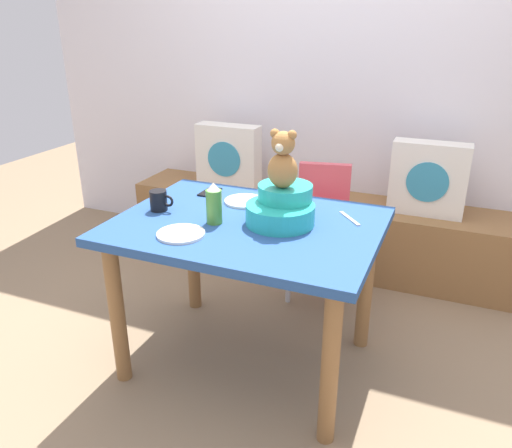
% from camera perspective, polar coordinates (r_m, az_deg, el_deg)
% --- Properties ---
extents(ground_plane, '(8.00, 8.00, 0.00)m').
position_cam_1_polar(ground_plane, '(2.59, -0.88, -15.05)').
color(ground_plane, '#8C7256').
extents(back_wall, '(4.40, 0.10, 2.60)m').
position_cam_1_polar(back_wall, '(3.45, 9.11, 17.62)').
color(back_wall, silver).
rests_on(back_wall, ground_plane).
extents(window_bench, '(2.60, 0.44, 0.46)m').
position_cam_1_polar(window_bench, '(3.45, 6.94, -0.68)').
color(window_bench, olive).
rests_on(window_bench, ground_plane).
extents(pillow_floral_left, '(0.44, 0.15, 0.44)m').
position_cam_1_polar(pillow_floral_left, '(3.50, -3.13, 7.60)').
color(pillow_floral_left, white).
rests_on(pillow_floral_left, window_bench).
extents(pillow_floral_right, '(0.44, 0.15, 0.44)m').
position_cam_1_polar(pillow_floral_right, '(3.18, 18.93, 4.85)').
color(pillow_floral_right, white).
rests_on(pillow_floral_right, window_bench).
extents(book_stack, '(0.20, 0.14, 0.06)m').
position_cam_1_polar(book_stack, '(3.36, 7.04, 3.46)').
color(book_stack, '#386566').
rests_on(book_stack, window_bench).
extents(dining_table, '(1.15, 0.87, 0.74)m').
position_cam_1_polar(dining_table, '(2.26, -0.97, -2.40)').
color(dining_table, '#264C8C').
rests_on(dining_table, ground_plane).
extents(highchair, '(0.38, 0.50, 0.79)m').
position_cam_1_polar(highchair, '(2.91, 7.45, 1.04)').
color(highchair, '#D84C59').
rests_on(highchair, ground_plane).
extents(infant_seat_teal, '(0.30, 0.33, 0.16)m').
position_cam_1_polar(infant_seat_teal, '(2.19, 2.94, 1.95)').
color(infant_seat_teal, '#25ADA1').
rests_on(infant_seat_teal, dining_table).
extents(teddy_bear, '(0.13, 0.12, 0.25)m').
position_cam_1_polar(teddy_bear, '(2.12, 3.05, 7.16)').
color(teddy_bear, '#A9723C').
rests_on(teddy_bear, infant_seat_teal).
extents(ketchup_bottle, '(0.07, 0.07, 0.18)m').
position_cam_1_polar(ketchup_bottle, '(2.18, -4.78, 2.26)').
color(ketchup_bottle, '#4C8C33').
rests_on(ketchup_bottle, dining_table).
extents(coffee_mug, '(0.12, 0.08, 0.09)m').
position_cam_1_polar(coffee_mug, '(2.37, -10.92, 2.63)').
color(coffee_mug, black).
rests_on(coffee_mug, dining_table).
extents(dinner_plate_near, '(0.20, 0.20, 0.01)m').
position_cam_1_polar(dinner_plate_near, '(2.45, -1.25, 2.61)').
color(dinner_plate_near, white).
rests_on(dinner_plate_near, dining_table).
extents(dinner_plate_far, '(0.20, 0.20, 0.01)m').
position_cam_1_polar(dinner_plate_far, '(2.10, -8.50, -1.11)').
color(dinner_plate_far, white).
rests_on(dinner_plate_far, dining_table).
extents(cell_phone, '(0.07, 0.15, 0.01)m').
position_cam_1_polar(cell_phone, '(2.59, -5.24, 3.64)').
color(cell_phone, black).
rests_on(cell_phone, dining_table).
extents(table_fork, '(0.12, 0.14, 0.01)m').
position_cam_1_polar(table_fork, '(2.28, 10.55, 0.63)').
color(table_fork, silver).
rests_on(table_fork, dining_table).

